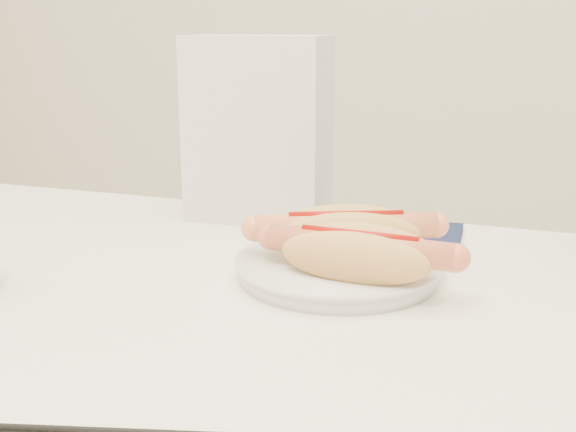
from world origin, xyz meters
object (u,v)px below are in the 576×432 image
(plate, at_px, (338,270))
(napkin_box, at_px, (259,129))
(hotdog_left, at_px, (346,234))
(table, at_px, (192,364))
(hotdog_right, at_px, (359,254))

(plate, bearing_deg, napkin_box, 129.80)
(hotdog_left, height_order, napkin_box, napkin_box)
(hotdog_left, bearing_deg, table, -150.00)
(hotdog_left, distance_m, napkin_box, 0.27)
(table, relative_size, napkin_box, 4.76)
(table, distance_m, plate, 0.18)
(hotdog_right, bearing_deg, hotdog_left, 118.50)
(plate, relative_size, napkin_box, 0.85)
(table, relative_size, hotdog_left, 6.15)
(hotdog_left, bearing_deg, plate, -117.49)
(plate, bearing_deg, hotdog_right, -50.82)
(table, bearing_deg, hotdog_right, 31.68)
(plate, height_order, hotdog_right, hotdog_right)
(table, height_order, napkin_box, napkin_box)
(plate, distance_m, hotdog_left, 0.04)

